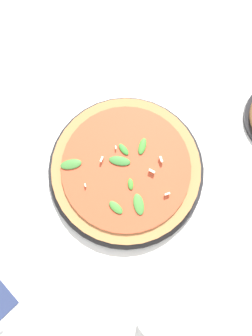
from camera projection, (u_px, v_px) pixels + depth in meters
ground_plane at (136, 180)px, 0.72m from camera, size 6.00×6.00×0.00m
pizza_arugula_main at (126, 169)px, 0.71m from camera, size 0.34×0.34×0.05m
wine_glass at (156, 308)px, 0.56m from camera, size 0.07×0.07×0.16m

